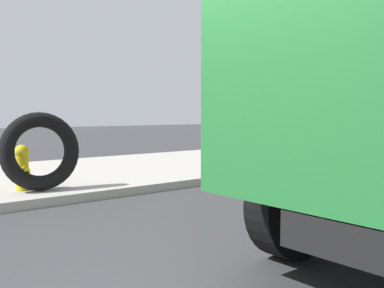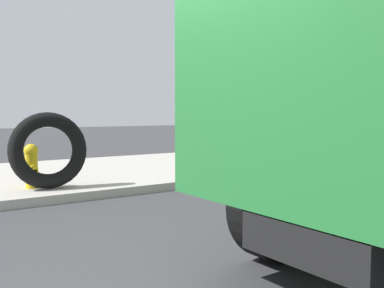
{
  "view_description": "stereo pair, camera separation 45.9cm",
  "coord_description": "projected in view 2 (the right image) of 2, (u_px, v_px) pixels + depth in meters",
  "views": [
    {
      "loc": [
        -2.36,
        -2.29,
        1.42
      ],
      "look_at": [
        1.4,
        2.43,
        0.98
      ],
      "focal_mm": 39.61,
      "sensor_mm": 36.0,
      "label": 1
    },
    {
      "loc": [
        -1.99,
        -2.56,
        1.42
      ],
      "look_at": [
        1.4,
        2.43,
        0.98
      ],
      "focal_mm": 39.61,
      "sensor_mm": 36.0,
      "label": 2
    }
  ],
  "objects": [
    {
      "name": "sidewalk_curb",
      "position": [
        25.0,
        179.0,
        8.69
      ],
      "size": [
        36.0,
        5.0,
        0.15
      ],
      "primitive_type": "cube",
      "color": "#ADA89E",
      "rests_on": "ground"
    },
    {
      "name": "fire_hydrant",
      "position": [
        32.0,
        165.0,
        7.15
      ],
      "size": [
        0.24,
        0.53,
        0.75
      ],
      "color": "yellow",
      "rests_on": "sidewalk_curb"
    },
    {
      "name": "loose_tire",
      "position": [
        49.0,
        150.0,
        7.08
      ],
      "size": [
        1.3,
        0.39,
        1.3
      ],
      "primitive_type": "torus",
      "rotation": [
        1.52,
        0.0,
        -0.06
      ],
      "color": "black",
      "rests_on": "sidewalk_curb"
    },
    {
      "name": "street_light_pole",
      "position": [
        382.0,
        49.0,
        12.31
      ],
      "size": [
        0.12,
        0.12,
        6.25
      ],
      "primitive_type": "cylinder",
      "color": "#595B5E",
      "rests_on": "sidewalk_curb"
    }
  ]
}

